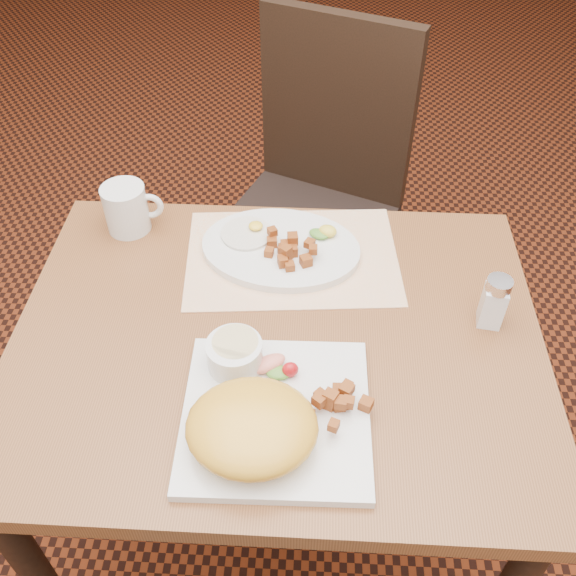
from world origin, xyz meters
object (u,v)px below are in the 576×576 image
Objects in this scene: table at (278,374)px; salt_shaker at (494,301)px; plate_oval at (281,249)px; chair_far at (317,188)px; plate_square at (276,415)px; coffee_mug at (127,208)px.

table is 9.00× the size of salt_shaker.
chair_far is at bearing 82.55° from plate_oval.
table is 0.72m from chair_far.
table is at bearing 93.33° from plate_square.
salt_shaker reaches higher than table.
coffee_mug reaches higher than plate_square.
chair_far is 0.78m from salt_shaker.
table is 0.24m from plate_oval.
coffee_mug is (-0.31, 0.27, 0.16)m from table.
plate_oval reaches higher than table.
coffee_mug is at bearing 126.38° from plate_square.
coffee_mug is at bearing 139.22° from table.
plate_square is (0.01, -0.17, 0.12)m from table.
chair_far is 3.19× the size of plate_oval.
chair_far is 3.46× the size of plate_square.
coffee_mug is (-0.30, 0.06, 0.04)m from plate_oval.
chair_far is at bearing 85.20° from table.
plate_square reaches higher than table.
coffee_mug is (-0.37, -0.44, 0.26)m from chair_far.
salt_shaker is (0.35, 0.22, 0.04)m from plate_square.
plate_square is at bearing -148.57° from salt_shaker.
plate_square is 2.41× the size of coffee_mug.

